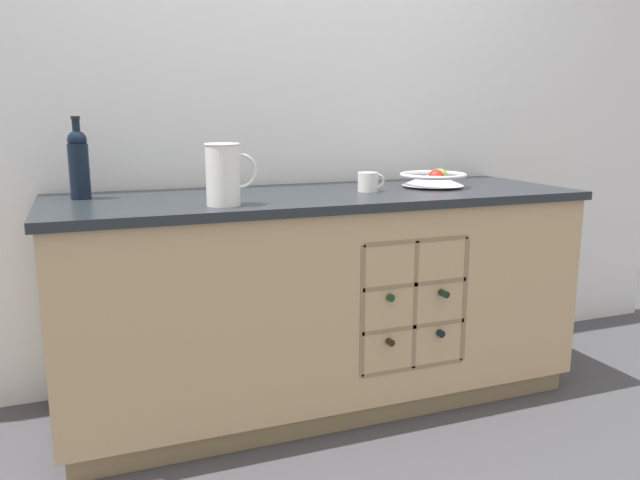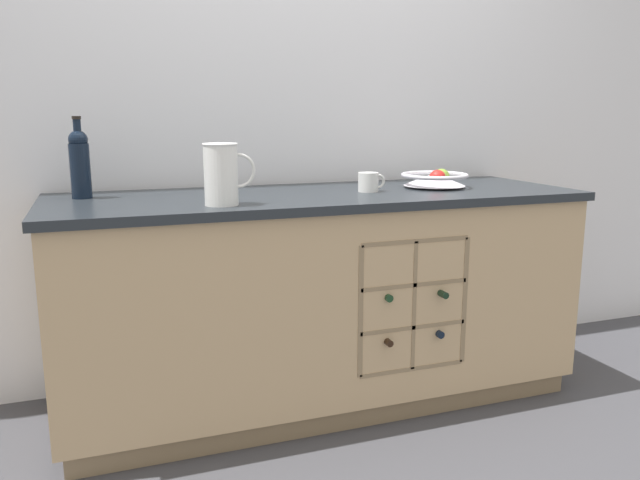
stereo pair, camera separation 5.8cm
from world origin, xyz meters
The scene contains 7 objects.
ground_plane centered at (0.00, 0.00, 0.00)m, with size 14.00×14.00×0.00m, color #424247.
back_wall centered at (0.00, 0.42, 1.27)m, with size 4.53×0.06×2.55m, color white.
kitchen_island centered at (0.00, 0.00, 0.46)m, with size 2.17×0.76×0.90m.
fruit_bowl centered at (0.54, 0.01, 0.94)m, with size 0.29×0.29×0.08m.
white_pitcher centered at (-0.45, -0.21, 1.02)m, with size 0.19×0.13×0.22m.
ceramic_mug centered at (0.21, -0.03, 0.94)m, with size 0.12×0.09×0.08m.
standing_wine_bottle centered at (-0.92, 0.15, 1.04)m, with size 0.08×0.08×0.31m.
Camera 1 is at (-0.92, -2.39, 1.22)m, focal length 35.00 mm.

